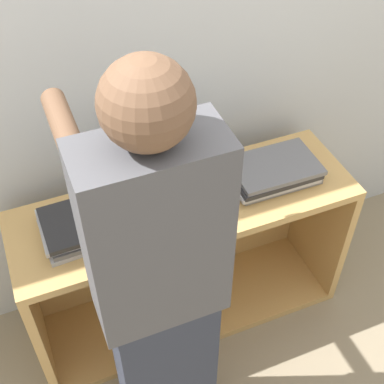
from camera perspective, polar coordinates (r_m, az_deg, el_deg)
ground_plane at (r=2.63m, az=1.35°, el=-16.03°), size 12.00×12.00×0.00m
wall_back at (r=2.12m, az=-4.19°, el=13.47°), size 8.00×0.05×2.40m
cart at (r=2.47m, az=-1.19°, el=-6.18°), size 1.42×0.45×0.75m
laptop_open at (r=2.14m, az=-1.18°, el=0.73°), size 0.36×0.30×0.25m
laptop_stack_left at (r=2.05m, az=-10.78°, el=-3.22°), size 0.38×0.25×0.08m
laptop_stack_right at (r=2.25m, az=8.54°, el=2.22°), size 0.38×0.25×0.08m
person at (r=1.73m, az=-3.49°, el=-10.86°), size 0.40×0.53×1.71m
inventory_tag at (r=1.98m, az=-10.53°, el=-3.52°), size 0.06×0.02×0.01m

